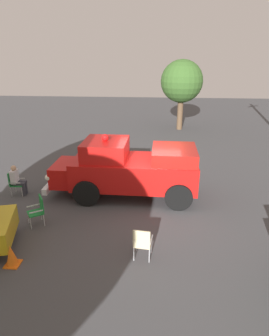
{
  "coord_description": "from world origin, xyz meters",
  "views": [
    {
      "loc": [
        0.28,
        -10.56,
        5.48
      ],
      "look_at": [
        -0.61,
        0.31,
        1.22
      ],
      "focal_mm": 31.22,
      "sensor_mm": 36.0,
      "label": 1
    }
  ],
  "objects_px": {
    "lawn_chair_by_car": "(142,242)",
    "spectator_seated": "(17,179)",
    "vintage_fire_truck": "(129,168)",
    "lawn_chair_near_truck": "(14,181)",
    "lawn_chair_spare": "(38,209)",
    "traffic_cone": "(11,255)",
    "oak_tree_left": "(182,82)"
  },
  "relations": [
    {
      "from": "lawn_chair_by_car",
      "to": "spectator_seated",
      "type": "height_order",
      "value": "spectator_seated"
    },
    {
      "from": "vintage_fire_truck",
      "to": "lawn_chair_near_truck",
      "type": "bearing_deg",
      "value": -176.19
    },
    {
      "from": "lawn_chair_near_truck",
      "to": "spectator_seated",
      "type": "height_order",
      "value": "spectator_seated"
    },
    {
      "from": "vintage_fire_truck",
      "to": "lawn_chair_spare",
      "type": "distance_m",
      "value": 3.8
    },
    {
      "from": "vintage_fire_truck",
      "to": "lawn_chair_by_car",
      "type": "relative_size",
      "value": 5.86
    },
    {
      "from": "lawn_chair_near_truck",
      "to": "spectator_seated",
      "type": "xyz_separation_m",
      "value": [
        0.13,
        0.01,
        0.11
      ]
    },
    {
      "from": "lawn_chair_near_truck",
      "to": "lawn_chair_spare",
      "type": "relative_size",
      "value": 1.0
    },
    {
      "from": "lawn_chair_spare",
      "to": "traffic_cone",
      "type": "height_order",
      "value": "lawn_chair_spare"
    },
    {
      "from": "spectator_seated",
      "to": "traffic_cone",
      "type": "distance_m",
      "value": 4.63
    },
    {
      "from": "lawn_chair_spare",
      "to": "traffic_cone",
      "type": "xyz_separation_m",
      "value": [
        0.05,
        -2.12,
        -0.28
      ]
    },
    {
      "from": "lawn_chair_near_truck",
      "to": "traffic_cone",
      "type": "distance_m",
      "value": 4.67
    },
    {
      "from": "lawn_chair_spare",
      "to": "oak_tree_left",
      "type": "bearing_deg",
      "value": 68.37
    },
    {
      "from": "vintage_fire_truck",
      "to": "oak_tree_left",
      "type": "bearing_deg",
      "value": 76.67
    },
    {
      "from": "lawn_chair_near_truck",
      "to": "spectator_seated",
      "type": "distance_m",
      "value": 0.17
    },
    {
      "from": "vintage_fire_truck",
      "to": "traffic_cone",
      "type": "relative_size",
      "value": 9.42
    },
    {
      "from": "lawn_chair_by_car",
      "to": "oak_tree_left",
      "type": "distance_m",
      "value": 16.21
    },
    {
      "from": "oak_tree_left",
      "to": "traffic_cone",
      "type": "xyz_separation_m",
      "value": [
        -5.59,
        -16.33,
        -3.27
      ]
    },
    {
      "from": "vintage_fire_truck",
      "to": "spectator_seated",
      "type": "xyz_separation_m",
      "value": [
        -4.58,
        -0.3,
        -0.5
      ]
    },
    {
      "from": "lawn_chair_spare",
      "to": "oak_tree_left",
      "type": "height_order",
      "value": "oak_tree_left"
    },
    {
      "from": "lawn_chair_by_car",
      "to": "lawn_chair_spare",
      "type": "height_order",
      "value": "same"
    },
    {
      "from": "lawn_chair_by_car",
      "to": "lawn_chair_spare",
      "type": "distance_m",
      "value": 3.96
    },
    {
      "from": "traffic_cone",
      "to": "lawn_chair_by_car",
      "type": "bearing_deg",
      "value": 8.41
    },
    {
      "from": "lawn_chair_by_car",
      "to": "oak_tree_left",
      "type": "height_order",
      "value": "oak_tree_left"
    },
    {
      "from": "vintage_fire_truck",
      "to": "traffic_cone",
      "type": "bearing_deg",
      "value": -121.52
    },
    {
      "from": "spectator_seated",
      "to": "lawn_chair_spare",
      "type": "bearing_deg",
      "value": -50.92
    },
    {
      "from": "lawn_chair_spare",
      "to": "spectator_seated",
      "type": "xyz_separation_m",
      "value": [
        -1.73,
        2.14,
        0.11
      ]
    },
    {
      "from": "vintage_fire_truck",
      "to": "lawn_chair_near_truck",
      "type": "relative_size",
      "value": 5.86
    },
    {
      "from": "lawn_chair_spare",
      "to": "spectator_seated",
      "type": "relative_size",
      "value": 0.79
    },
    {
      "from": "lawn_chair_near_truck",
      "to": "lawn_chair_spare",
      "type": "distance_m",
      "value": 2.83
    },
    {
      "from": "vintage_fire_truck",
      "to": "lawn_chair_spare",
      "type": "height_order",
      "value": "vintage_fire_truck"
    },
    {
      "from": "lawn_chair_near_truck",
      "to": "lawn_chair_by_car",
      "type": "xyz_separation_m",
      "value": [
        5.49,
        -3.72,
        0.0
      ]
    },
    {
      "from": "oak_tree_left",
      "to": "traffic_cone",
      "type": "height_order",
      "value": "oak_tree_left"
    }
  ]
}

